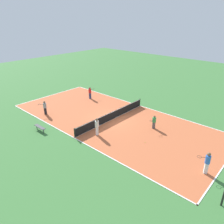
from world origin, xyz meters
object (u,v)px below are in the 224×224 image
bench (40,127)px  player_baseline_gray (45,107)px  tennis_net (112,115)px  player_near_blue (207,161)px  player_far_white (97,126)px  tennis_ball_far_baseline (50,99)px  tennis_ball_left_sideline (145,142)px  player_far_green (154,121)px  player_coach_red (90,92)px

bench → player_baseline_gray: 3.94m
tennis_net → player_near_blue: bearing=79.3°
player_far_white → tennis_ball_far_baseline: (-2.48, -11.77, -0.97)m
bench → player_baseline_gray: size_ratio=0.95×
bench → player_near_blue: size_ratio=0.87×
tennis_net → tennis_ball_left_sideline: size_ratio=153.67×
tennis_net → player_near_blue: player_near_blue is taller
tennis_net → player_far_green: (-1.29, 4.48, 0.30)m
player_near_blue → tennis_ball_far_baseline: size_ratio=25.82×
player_coach_red → player_near_blue: bearing=-96.7°
tennis_net → player_coach_red: size_ratio=6.46×
tennis_net → player_far_green: player_far_green is taller
tennis_net → player_far_white: bearing=19.4°
player_baseline_gray → player_far_green: player_baseline_gray is taller
tennis_net → player_near_blue: size_ratio=5.95×
player_coach_red → player_far_white: size_ratio=0.93×
bench → tennis_ball_left_sideline: bench is taller
bench → player_baseline_gray: player_baseline_gray is taller
bench → player_near_blue: (-4.56, 14.50, 0.65)m
tennis_ball_left_sideline → player_far_white: bearing=-65.3°
bench → tennis_net: bearing=61.7°
player_far_white → tennis_ball_left_sideline: 4.69m
player_coach_red → player_far_white: 10.02m
player_baseline_gray → tennis_ball_left_sideline: player_baseline_gray is taller
tennis_ball_left_sideline → player_coach_red: bearing=-110.1°
tennis_ball_left_sideline → player_far_green: bearing=-162.1°
player_far_green → player_far_white: bearing=-38.4°
player_near_blue → player_far_green: bearing=-60.1°
tennis_net → player_baseline_gray: player_baseline_gray is taller
tennis_ball_far_baseline → tennis_ball_left_sideline: bearing=88.0°
player_coach_red → tennis_ball_left_sideline: size_ratio=23.80×
player_far_white → bench: bearing=-8.9°
player_far_green → tennis_net: bearing=-77.9°
tennis_net → player_baseline_gray: 7.76m
tennis_net → bench: bearing=-28.3°
player_near_blue → tennis_ball_left_sideline: player_near_blue is taller
player_baseline_gray → tennis_ball_left_sideline: size_ratio=23.65×
tennis_ball_far_baseline → player_baseline_gray: bearing=51.8°
player_coach_red → player_near_blue: player_near_blue is taller
tennis_net → tennis_ball_far_baseline: (0.98, -10.55, -0.45)m
player_coach_red → player_near_blue: (4.91, 17.50, 0.09)m
tennis_net → player_far_white: (3.46, 1.22, 0.52)m
bench → player_coach_red: bearing=107.6°
bench → tennis_ball_left_sideline: 10.31m
tennis_net → tennis_ball_left_sideline: tennis_net is taller
bench → player_far_green: size_ratio=1.10×
tennis_net → bench: size_ratio=6.81×
player_baseline_gray → tennis_ball_far_baseline: size_ratio=23.65×
bench → player_far_white: size_ratio=0.88×
player_coach_red → tennis_ball_far_baseline: (3.82, -3.97, -0.89)m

